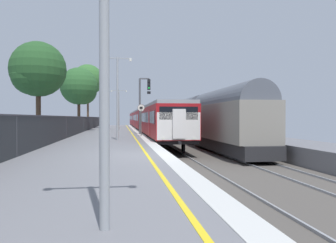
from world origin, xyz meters
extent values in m
cube|color=slate|center=(-2.50, 0.00, -0.50)|extent=(6.40, 110.00, 1.00)
cube|color=silver|center=(0.40, 0.00, 0.01)|extent=(0.60, 110.00, 0.01)
cube|color=yellow|center=(-0.35, 0.00, 0.01)|extent=(0.12, 110.00, 0.01)
cube|color=#4C4742|center=(6.20, 0.00, -1.10)|extent=(11.00, 110.00, 0.20)
cube|color=gray|center=(1.38, 0.00, -0.96)|extent=(0.07, 110.00, 0.08)
cube|color=gray|center=(2.82, 0.00, -0.96)|extent=(0.07, 110.00, 0.08)
cube|color=gray|center=(5.38, 0.00, -0.96)|extent=(0.07, 110.00, 0.08)
cube|color=gray|center=(6.82, 0.00, -0.96)|extent=(0.07, 110.00, 0.08)
cube|color=maroon|center=(2.10, 15.87, 1.27)|extent=(2.80, 19.17, 2.30)
cube|color=black|center=(2.10, 15.87, -0.01)|extent=(2.64, 18.57, 0.25)
cube|color=gray|center=(2.10, 15.87, 2.54)|extent=(2.68, 19.17, 0.24)
cube|color=black|center=(0.69, 15.87, 1.57)|extent=(0.02, 17.57, 0.84)
cube|color=red|center=(0.69, 11.08, 1.17)|extent=(0.03, 1.10, 1.90)
cube|color=red|center=(0.69, 20.66, 1.17)|extent=(0.03, 1.10, 1.90)
cylinder|color=black|center=(1.32, 8.88, -0.50)|extent=(0.12, 0.84, 0.84)
cylinder|color=black|center=(2.88, 8.88, -0.50)|extent=(0.12, 0.84, 0.84)
cylinder|color=black|center=(1.32, 22.85, -0.50)|extent=(0.12, 0.84, 0.84)
cylinder|color=black|center=(2.88, 22.85, -0.50)|extent=(0.12, 0.84, 0.84)
cube|color=maroon|center=(2.10, 35.64, 1.27)|extent=(2.80, 19.17, 2.30)
cube|color=black|center=(2.10, 35.64, -0.01)|extent=(2.64, 18.57, 0.25)
cube|color=gray|center=(2.10, 35.64, 2.54)|extent=(2.68, 19.17, 0.24)
cube|color=black|center=(0.69, 35.64, 1.57)|extent=(0.02, 17.57, 0.84)
cube|color=red|center=(0.69, 30.85, 1.17)|extent=(0.03, 1.10, 1.90)
cube|color=red|center=(0.69, 40.43, 1.17)|extent=(0.03, 1.10, 1.90)
cylinder|color=black|center=(1.32, 28.65, -0.50)|extent=(0.12, 0.84, 0.84)
cylinder|color=black|center=(2.88, 28.65, -0.50)|extent=(0.12, 0.84, 0.84)
cylinder|color=black|center=(1.32, 42.62, -0.50)|extent=(0.12, 0.84, 0.84)
cylinder|color=black|center=(2.88, 42.62, -0.50)|extent=(0.12, 0.84, 0.84)
cube|color=maroon|center=(2.10, 55.41, 1.27)|extent=(2.80, 19.17, 2.30)
cube|color=black|center=(2.10, 55.41, -0.01)|extent=(2.64, 18.57, 0.25)
cube|color=gray|center=(2.10, 55.41, 2.54)|extent=(2.68, 19.17, 0.24)
cube|color=black|center=(0.69, 55.41, 1.57)|extent=(0.02, 17.57, 0.84)
cube|color=red|center=(0.69, 50.61, 1.17)|extent=(0.03, 1.10, 1.90)
cube|color=red|center=(0.69, 60.20, 1.17)|extent=(0.03, 1.10, 1.90)
cylinder|color=black|center=(1.32, 48.42, -0.50)|extent=(0.12, 0.84, 0.84)
cylinder|color=black|center=(2.88, 48.42, -0.50)|extent=(0.12, 0.84, 0.84)
cylinder|color=black|center=(1.32, 62.39, -0.50)|extent=(0.12, 0.84, 0.84)
cylinder|color=black|center=(2.88, 62.39, -0.50)|extent=(0.12, 0.84, 0.84)
cube|color=silver|center=(2.10, 6.32, 1.02)|extent=(2.70, 0.10, 1.70)
cube|color=black|center=(2.10, 6.31, 1.82)|extent=(2.40, 0.08, 0.80)
cube|color=silver|center=(2.10, 6.18, 1.17)|extent=(0.80, 0.24, 1.80)
cylinder|color=white|center=(1.15, 6.26, 0.27)|extent=(0.18, 0.06, 0.18)
cylinder|color=white|center=(3.05, 6.26, 0.27)|extent=(0.18, 0.06, 0.18)
cylinder|color=black|center=(2.10, 6.03, 0.02)|extent=(0.20, 0.35, 0.20)
cube|color=black|center=(2.10, 35.64, 2.79)|extent=(0.60, 0.90, 0.20)
cube|color=#232326|center=(6.10, 9.10, -0.38)|extent=(2.30, 12.71, 0.79)
cube|color=gray|center=(6.10, 9.10, 1.26)|extent=(2.60, 11.91, 2.48)
cylinder|color=#515660|center=(6.10, 9.10, 2.50)|extent=(2.39, 11.51, 2.39)
cylinder|color=black|center=(5.32, 4.74, -0.50)|extent=(0.12, 0.84, 0.84)
cylinder|color=black|center=(6.88, 4.74, -0.50)|extent=(0.12, 0.84, 0.84)
cylinder|color=black|center=(5.32, 13.45, -0.50)|extent=(0.12, 0.84, 0.84)
cylinder|color=black|center=(6.88, 13.45, -0.50)|extent=(0.12, 0.84, 0.84)
cube|color=#232326|center=(6.10, 22.61, -0.38)|extent=(2.30, 12.71, 0.79)
cube|color=gray|center=(6.10, 22.61, 1.26)|extent=(2.60, 11.91, 2.48)
cylinder|color=#515660|center=(6.10, 22.61, 2.50)|extent=(2.39, 11.51, 2.39)
cylinder|color=black|center=(5.32, 18.25, -0.50)|extent=(0.12, 0.84, 0.84)
cylinder|color=black|center=(6.88, 18.25, -0.50)|extent=(0.12, 0.84, 0.84)
cylinder|color=black|center=(5.32, 26.96, -0.50)|extent=(0.12, 0.84, 0.84)
cylinder|color=black|center=(6.88, 26.96, -0.50)|extent=(0.12, 0.84, 0.84)
cylinder|color=#47474C|center=(0.35, 17.25, 2.60)|extent=(0.18, 0.18, 5.19)
cube|color=#47474C|center=(0.80, 17.25, 5.19)|extent=(0.90, 0.12, 0.12)
cube|color=black|center=(1.20, 17.25, 4.64)|extent=(0.28, 0.20, 1.00)
cylinder|color=black|center=(1.20, 17.13, 4.96)|extent=(0.16, 0.04, 0.16)
cylinder|color=black|center=(1.20, 17.13, 4.64)|extent=(0.16, 0.04, 0.16)
cylinder|color=#19D83F|center=(1.20, 17.13, 4.32)|extent=(0.16, 0.04, 0.16)
cube|color=black|center=(1.20, 17.25, 3.89)|extent=(0.32, 0.16, 0.24)
cylinder|color=#59595B|center=(0.25, 13.67, 1.15)|extent=(0.08, 0.08, 2.30)
cylinder|color=black|center=(0.25, 13.67, 2.36)|extent=(0.59, 0.02, 0.59)
cylinder|color=silver|center=(0.25, 13.66, 2.36)|extent=(0.56, 0.02, 0.56)
cube|color=black|center=(0.25, 13.65, 2.36)|extent=(0.24, 0.01, 0.18)
cylinder|color=#93999E|center=(-1.64, -8.92, 2.80)|extent=(0.14, 0.14, 5.61)
cylinder|color=#93999E|center=(-1.64, 9.40, 2.87)|extent=(0.14, 0.14, 5.74)
cube|color=#93999E|center=(-1.19, 9.40, 5.64)|extent=(0.90, 0.08, 0.08)
cylinder|color=silver|center=(-0.74, 9.40, 5.56)|extent=(0.20, 0.20, 0.18)
cube|color=#93999E|center=(-2.09, 9.40, 5.64)|extent=(0.90, 0.08, 0.08)
cylinder|color=silver|center=(-2.54, 9.40, 5.56)|extent=(0.20, 0.20, 0.18)
cylinder|color=#93999E|center=(-1.64, 27.72, 2.51)|extent=(0.14, 0.14, 5.02)
cube|color=#93999E|center=(-1.19, 27.72, 4.92)|extent=(0.90, 0.08, 0.08)
cylinder|color=silver|center=(-0.74, 27.72, 4.84)|extent=(0.20, 0.20, 0.18)
cube|color=#93999E|center=(-2.09, 27.72, 4.92)|extent=(0.90, 0.08, 0.08)
cylinder|color=silver|center=(-2.54, 27.72, 4.84)|extent=(0.20, 0.20, 0.18)
cube|color=#282B2D|center=(-5.45, 0.00, 0.82)|extent=(0.03, 99.00, 1.64)
cube|color=#38383D|center=(-5.45, 0.00, 1.64)|extent=(0.06, 99.00, 0.06)
cylinder|color=#38383D|center=(-5.45, 0.00, 0.82)|extent=(0.07, 0.07, 1.64)
cylinder|color=#38383D|center=(-5.45, 11.69, 0.82)|extent=(0.07, 0.07, 1.64)
cylinder|color=#38383D|center=(-5.45, 23.38, 0.82)|extent=(0.07, 0.07, 1.64)
cylinder|color=#38383D|center=(-5.45, 35.06, 0.82)|extent=(0.07, 0.07, 1.64)
cylinder|color=#38383D|center=(-5.45, 46.75, 0.82)|extent=(0.07, 0.07, 1.64)
cylinder|color=#473323|center=(-6.31, 26.26, 2.03)|extent=(0.35, 0.35, 4.07)
sphere|color=#285628|center=(-6.31, 26.26, 5.27)|extent=(4.37, 4.37, 4.37)
sphere|color=#285628|center=(-5.83, 26.62, 4.72)|extent=(3.19, 3.19, 3.19)
cylinder|color=#473323|center=(-7.54, 12.26, 2.02)|extent=(0.36, 0.36, 4.04)
sphere|color=#234C23|center=(-7.54, 12.26, 5.18)|extent=(4.13, 4.13, 4.13)
sphere|color=#234C23|center=(-7.93, 11.84, 4.66)|extent=(2.88, 2.88, 2.88)
cylinder|color=#473323|center=(-6.09, 34.79, 2.89)|extent=(0.28, 0.28, 5.78)
sphere|color=#33662D|center=(-6.09, 34.79, 6.99)|extent=(4.41, 4.41, 4.41)
sphere|color=#33662D|center=(-5.87, 34.51, 6.44)|extent=(2.84, 2.84, 2.84)
camera|label=1|loc=(-1.42, -13.47, 1.54)|focal=35.07mm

